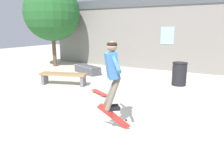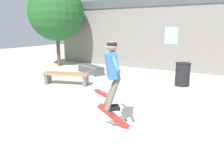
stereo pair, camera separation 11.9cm
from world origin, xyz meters
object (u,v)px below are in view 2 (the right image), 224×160
Objects in this scene: skater at (112,69)px; skateboard_flipping at (114,116)px; skateboard_resting at (102,92)px; tree_left at (56,13)px; skate_ledge at (91,69)px; park_bench at (66,76)px; trash_bin at (183,74)px.

skateboard_flipping is (0.03, 0.02, -1.06)m from skater.
tree_left is at bearing -5.97° from skateboard_resting.
skater reaches higher than skateboard_flipping.
skateboard_resting is (2.45, -2.82, -0.13)m from skate_ledge.
tree_left is 5.52m from park_bench.
skater is at bearing -95.59° from trash_bin.
skateboard_flipping is at bearing -39.51° from tree_left.
tree_left is 6.49× the size of skateboard_flipping.
park_bench is at bearing -43.42° from tree_left.
trash_bin is 3.39m from skateboard_resting.
skater reaches higher than trash_bin.
skateboard_flipping is (-0.44, -4.76, -0.16)m from trash_bin.
park_bench is (3.49, -3.30, -2.73)m from tree_left.
skateboard_resting is at bearing -129.38° from trash_bin.
park_bench is 2.10× the size of trash_bin.
skateboard_resting is (-1.70, 2.16, -0.25)m from skateboard_flipping.
park_bench reaches higher than skateboard_resting.
skater is (4.12, -5.00, 1.19)m from skate_ledge.
skater is 1.06m from skateboard_flipping.
skateboard_resting is (1.94, -0.42, -0.29)m from park_bench.
trash_bin is at bearing 55.95° from skateboard_flipping.
skateboard_flipping is (3.64, -2.57, -0.04)m from park_bench.
trash_bin is at bearing -100.96° from skateboard_resting.
park_bench is at bearing 115.92° from skateboard_flipping.
trash_bin is 1.07× the size of skateboard_resting.
skate_ledge is 3.74m from skateboard_resting.
trash_bin is 4.78m from skateboard_flipping.
skateboard_flipping is at bearing -95.26° from trash_bin.
skate_ledge is 2.49× the size of skateboard_flipping.
skateboard_resting is (-2.13, -2.60, -0.41)m from trash_bin.
trash_bin reaches higher than skate_ledge.
skateboard_flipping is at bearing -2.27° from skater.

